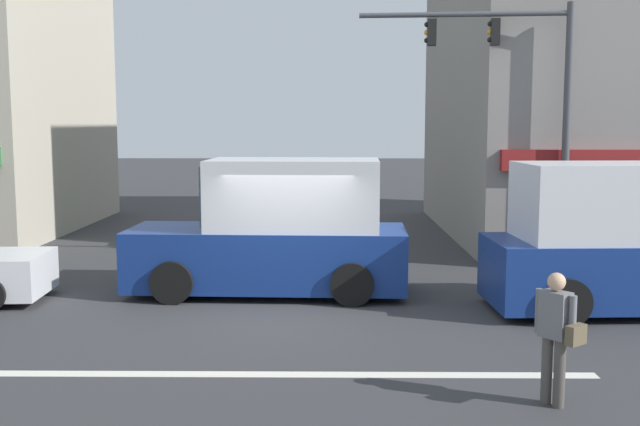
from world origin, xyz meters
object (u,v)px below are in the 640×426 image
van_crossing_leftbound (242,208)px  pedestrian_foreground_with_bag (556,331)px  street_tree (562,109)px  traffic_light_mast (524,92)px  box_truck_waiting_far (277,233)px  box_truck_crossing_center (631,245)px  utility_pole_far_right (552,112)px

van_crossing_leftbound → pedestrian_foreground_with_bag: bearing=-67.5°
street_tree → traffic_light_mast: (-1.57, -2.25, 0.33)m
street_tree → box_truck_waiting_far: street_tree is taller
street_tree → traffic_light_mast: bearing=-125.0°
traffic_light_mast → box_truck_crossing_center: 4.96m
box_truck_crossing_center → utility_pole_far_right: bearing=83.4°
traffic_light_mast → box_truck_waiting_far: 6.75m
box_truck_crossing_center → pedestrian_foreground_with_bag: box_truck_crossing_center is taller
traffic_light_mast → van_crossing_leftbound: traffic_light_mast is taller
pedestrian_foreground_with_bag → box_truck_crossing_center: bearing=59.4°
street_tree → van_crossing_leftbound: 9.27m
utility_pole_far_right → street_tree: bearing=-100.8°
street_tree → van_crossing_leftbound: street_tree is taller
utility_pole_far_right → van_crossing_leftbound: size_ratio=1.54×
box_truck_waiting_far → pedestrian_foreground_with_bag: box_truck_waiting_far is taller
street_tree → box_truck_waiting_far: 8.94m
utility_pole_far_right → box_truck_waiting_far: 10.67m
van_crossing_leftbound → pedestrian_foreground_with_bag: van_crossing_leftbound is taller
van_crossing_leftbound → box_truck_crossing_center: (8.08, -8.06, 0.25)m
van_crossing_leftbound → box_truck_waiting_far: bearing=-77.5°
van_crossing_leftbound → box_truck_crossing_center: bearing=-44.9°
box_truck_waiting_far → box_truck_crossing_center: (6.61, -1.40, 0.00)m
utility_pole_far_right → traffic_light_mast: (-2.02, -4.59, 0.39)m
street_tree → box_truck_crossing_center: street_tree is taller
street_tree → utility_pole_far_right: (0.45, 2.34, -0.06)m
utility_pole_far_right → box_truck_waiting_far: (-7.59, -7.06, -2.53)m
utility_pole_far_right → pedestrian_foreground_with_bag: size_ratio=4.36×
street_tree → pedestrian_foreground_with_bag: bearing=-107.0°
traffic_light_mast → box_truck_crossing_center: traffic_light_mast is taller
box_truck_waiting_far → pedestrian_foreground_with_bag: (3.82, -6.10, -0.30)m
traffic_light_mast → van_crossing_leftbound: 8.78m
van_crossing_leftbound → box_truck_crossing_center: size_ratio=0.83×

